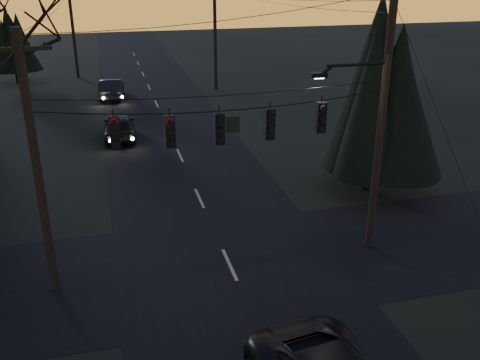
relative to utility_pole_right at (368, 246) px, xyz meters
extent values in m
cube|color=black|center=(-5.50, 10.00, 0.01)|extent=(8.00, 120.00, 0.02)
cube|color=black|center=(-5.50, 0.00, 0.01)|extent=(60.00, 7.00, 0.02)
cylinder|color=black|center=(-5.75, 0.00, 6.10)|extent=(11.50, 0.04, 0.04)
cylinder|color=black|center=(2.45, 5.14, 0.80)|extent=(0.36, 0.36, 1.60)
cone|color=black|center=(2.45, 5.14, 4.50)|extent=(4.44, 4.44, 6.60)
cylinder|color=black|center=(-16.59, 34.42, 0.80)|extent=(0.36, 0.36, 1.60)
cone|color=black|center=(-16.59, 34.42, 3.60)|extent=(4.01, 4.01, 4.79)
imported|color=black|center=(-8.58, 16.07, 0.76)|extent=(2.04, 4.58, 1.53)
imported|color=black|center=(-8.70, 26.81, 0.76)|extent=(2.16, 4.80, 1.53)
camera|label=1|loc=(-9.30, -16.23, 10.20)|focal=40.00mm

